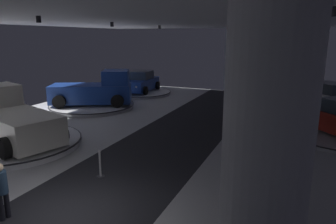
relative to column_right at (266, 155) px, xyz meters
name	(u,v)px	position (x,y,z in m)	size (l,w,h in m)	color
ground	(67,221)	(-4.97, 0.37, -2.77)	(24.00, 44.00, 0.06)	#B2B2B7
ceiling_with_spotlights	(48,1)	(-4.97, 0.37, 2.80)	(24.00, 44.00, 0.39)	silver
column_right	(266,155)	(0.00, 0.00, 0.00)	(1.53, 1.53, 5.50)	#ADADB2
brand_sign_pylon	(284,157)	(0.24, 2.06, -0.76)	(1.35, 0.82, 3.85)	slate
display_platform_far_left	(92,106)	(-12.59, 11.74, -2.60)	(5.68, 5.68, 0.26)	#B7B7BC
pickup_truck_far_left	(96,91)	(-12.30, 11.88, -1.55)	(5.68, 4.39, 2.30)	navy
display_platform_mid_left	(16,143)	(-10.95, 4.00, -2.59)	(5.68, 5.68, 0.28)	silver
pickup_truck_mid_left	(10,119)	(-11.25, 4.09, -1.53)	(5.69, 3.88, 2.30)	silver
display_platform_deep_left	(141,92)	(-12.01, 17.74, -2.62)	(5.04, 5.04, 0.23)	silver
display_car_deep_left	(141,82)	(-12.02, 17.77, -1.75)	(2.54, 4.36, 1.71)	navy
display_platform_deep_right	(325,110)	(1.99, 16.76, -2.62)	(5.80, 5.80, 0.22)	silver
display_car_deep_right	(327,97)	(2.01, 16.74, -1.76)	(4.19, 4.29, 1.71)	silver
visitor_walking_near	(1,188)	(-6.53, -0.23, -1.84)	(0.32, 0.32, 1.59)	black
stanchion_a	(100,167)	(-5.68, 2.92, -2.38)	(0.28, 0.28, 1.01)	#333338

